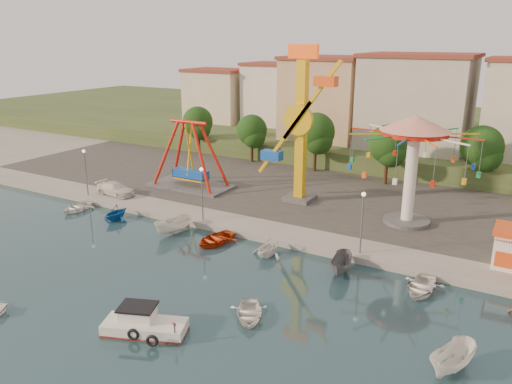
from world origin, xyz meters
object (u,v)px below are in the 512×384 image
Objects in this scene: pirate_ship_ride at (190,156)px; cabin_motorboat at (143,325)px; kamikaze_tower at (303,130)px; skiff at (453,360)px; van at (115,189)px; wave_swinger at (413,146)px; rowboat_a at (249,313)px.

pirate_ship_ride is 1.81× the size of cabin_motorboat.
kamikaze_tower is 4.10× the size of skiff.
van is (-5.47, -6.87, -3.09)m from pirate_ship_ride.
van is at bearing -156.81° from kamikaze_tower.
skiff is at bearing -31.43° from pirate_ship_ride.
kamikaze_tower reaches higher than pirate_ship_ride.
kamikaze_tower is at bearing 72.42° from cabin_motorboat.
pirate_ship_ride is 9.31m from van.
cabin_motorboat is (-9.86, -26.17, -7.71)m from wave_swinger.
van reaches higher than cabin_motorboat.
pirate_ship_ride is 2.05× the size of van.
kamikaze_tower is 1.42× the size of wave_swinger.
van reaches higher than skiff.
wave_swinger is at bearing 48.07° from cabin_motorboat.
skiff is 0.83× the size of van.
rowboat_a is at bearing 22.41° from cabin_motorboat.
pirate_ship_ride reaches higher than rowboat_a.
van is (-38.55, 13.35, 0.53)m from skiff.
rowboat_a is at bearing -157.13° from skiff.
cabin_motorboat is 1.38× the size of skiff.
skiff is at bearing -48.39° from kamikaze_tower.
wave_swinger reaches higher than rowboat_a.
wave_swinger is 23.25m from skiff.
cabin_motorboat is at bearing -110.64° from wave_swinger.
wave_swinger is 3.27× the size of rowboat_a.
skiff is (7.60, -20.68, -7.42)m from wave_swinger.
pirate_ship_ride is at bearing 100.00° from cabin_motorboat.
cabin_motorboat reaches higher than rowboat_a.
van is (-19.34, -8.29, -7.20)m from kamikaze_tower.
pirate_ship_ride reaches higher than van.
pirate_ship_ride reaches higher than cabin_motorboat.
kamikaze_tower is 24.77m from rowboat_a.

